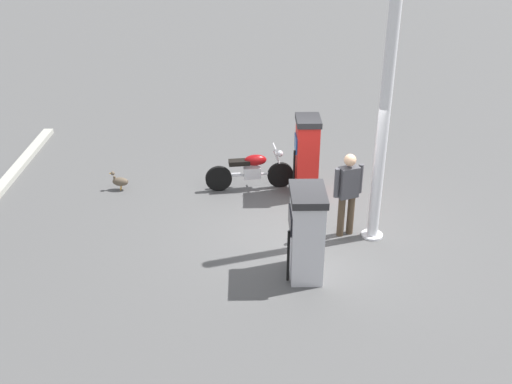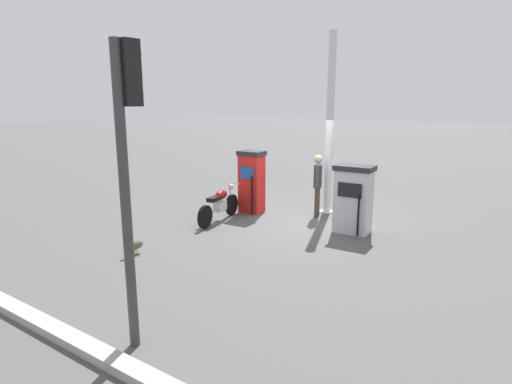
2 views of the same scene
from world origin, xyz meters
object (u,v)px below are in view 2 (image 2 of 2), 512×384
at_px(canopy_support_pole, 330,128).
at_px(roadside_traffic_light, 128,145).
at_px(fuel_pump_near, 252,182).
at_px(motorcycle_near_pump, 220,204).
at_px(attendant_person, 318,182).
at_px(wandering_duck, 135,244).
at_px(fuel_pump_far, 353,199).

bearing_deg(canopy_support_pole, roadside_traffic_light, 9.16).
bearing_deg(fuel_pump_near, motorcycle_near_pump, -6.09).
bearing_deg(attendant_person, wandering_duck, -17.43).
bearing_deg(fuel_pump_far, wandering_duck, -35.45).
height_order(fuel_pump_near, attendant_person, fuel_pump_near).
bearing_deg(roadside_traffic_light, wandering_duck, -125.51).
relative_size(fuel_pump_far, motorcycle_near_pump, 0.84).
distance_m(motorcycle_near_pump, canopy_support_pole, 3.52).
bearing_deg(fuel_pump_near, wandering_duck, 2.13).
relative_size(wandering_duck, canopy_support_pole, 0.09).
distance_m(motorcycle_near_pump, wandering_duck, 2.80).
xyz_separation_m(fuel_pump_far, motorcycle_near_pump, (1.16, -3.08, -0.37)).
relative_size(fuel_pump_near, fuel_pump_far, 1.08).
relative_size(fuel_pump_near, attendant_person, 1.04).
bearing_deg(roadside_traffic_light, attendant_person, -169.94).
bearing_deg(wandering_duck, motorcycle_near_pump, -174.46).
bearing_deg(fuel_pump_far, roadside_traffic_light, -1.69).
relative_size(motorcycle_near_pump, wandering_duck, 4.40).
xyz_separation_m(fuel_pump_far, roadside_traffic_light, (5.82, -0.17, 1.68)).
relative_size(attendant_person, canopy_support_pole, 0.34).
relative_size(motorcycle_near_pump, attendant_person, 1.14).
xyz_separation_m(fuel_pump_far, canopy_support_pole, (-1.25, -1.31, 1.49)).
relative_size(attendant_person, roadside_traffic_light, 0.45).
height_order(motorcycle_near_pump, attendant_person, attendant_person).
xyz_separation_m(fuel_pump_near, wandering_duck, (3.94, 0.15, -0.65)).
xyz_separation_m(motorcycle_near_pump, wandering_duck, (2.78, 0.27, -0.23)).
relative_size(fuel_pump_near, canopy_support_pole, 0.36).
xyz_separation_m(fuel_pump_near, motorcycle_near_pump, (1.16, -0.12, -0.43)).
distance_m(fuel_pump_near, roadside_traffic_light, 6.65).
relative_size(motorcycle_near_pump, roadside_traffic_light, 0.51).
distance_m(fuel_pump_near, motorcycle_near_pump, 1.24).
bearing_deg(canopy_support_pole, fuel_pump_near, -52.72).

